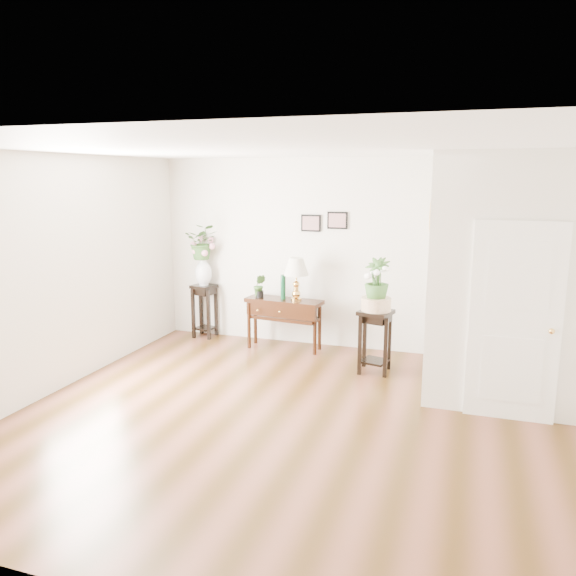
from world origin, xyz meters
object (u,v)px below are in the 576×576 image
at_px(table_lamp, 296,276).
at_px(plant_stand_a, 205,311).
at_px(plant_stand_b, 375,341).
at_px(console_table, 284,324).

height_order(table_lamp, plant_stand_a, table_lamp).
height_order(table_lamp, plant_stand_b, table_lamp).
distance_m(console_table, plant_stand_b, 1.56).
height_order(console_table, plant_stand_b, plant_stand_b).
relative_size(table_lamp, plant_stand_a, 0.74).
distance_m(table_lamp, plant_stand_b, 1.55).
xyz_separation_m(table_lamp, plant_stand_a, (-1.60, 0.22, -0.69)).
bearing_deg(console_table, plant_stand_a, 177.67).
relative_size(console_table, plant_stand_b, 1.37).
distance_m(table_lamp, plant_stand_a, 1.75).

